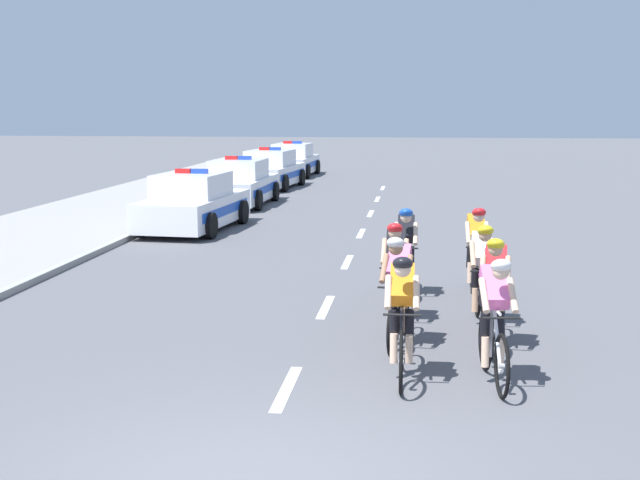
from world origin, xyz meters
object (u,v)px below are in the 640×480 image
object	(u,v)px
cyclist_fourth	(495,290)
cyclist_seventh	(406,250)
cyclist_lead	(402,315)
police_car_nearest	(193,204)
cyclist_fifth	(395,270)
cyclist_eighth	(476,249)
cyclist_second	(495,318)
police_car_second	(239,184)
cyclist_third	(398,289)
cyclist_sixth	(482,273)
police_car_third	(271,171)
police_car_furthest	(293,161)

from	to	relation	value
cyclist_fourth	cyclist_seventh	bearing A→B (deg)	111.83
cyclist_lead	police_car_nearest	distance (m)	12.94
cyclist_fifth	cyclist_eighth	distance (m)	2.39
cyclist_second	cyclist_fourth	distance (m)	1.49
cyclist_fourth	cyclist_fifth	distance (m)	1.86
cyclist_fourth	police_car_second	xyz separation A→B (m)	(-6.83, 15.78, -0.11)
cyclist_third	cyclist_sixth	bearing A→B (deg)	46.57
cyclist_fifth	cyclist_eighth	xyz separation A→B (m)	(1.31, 2.00, 0.00)
cyclist_sixth	police_car_second	xyz separation A→B (m)	(-6.74, 14.58, -0.11)
police_car_third	cyclist_eighth	bearing A→B (deg)	-69.69
cyclist_seventh	cyclist_sixth	bearing A→B (deg)	-58.43
cyclist_lead	police_car_third	xyz separation A→B (m)	(-5.64, 23.08, -0.11)
cyclist_lead	cyclist_sixth	world-z (taller)	same
cyclist_fifth	cyclist_sixth	bearing A→B (deg)	-3.75
cyclist_fourth	police_car_third	bearing A→B (deg)	107.53
cyclist_third	police_car_nearest	distance (m)	11.64
cyclist_fifth	cyclist_eighth	bearing A→B (deg)	56.87
cyclist_fifth	police_car_furthest	distance (m)	26.69
cyclist_fifth	cyclist_seventh	size ratio (longest dim) A/B	1.00
cyclist_third	police_car_third	xyz separation A→B (m)	(-5.56, 21.67, -0.11)
cyclist_eighth	police_car_nearest	bearing A→B (deg)	134.58
cyclist_fourth	police_car_nearest	bearing A→B (deg)	123.88
cyclist_fifth	police_car_furthest	size ratio (longest dim) A/B	0.39
cyclist_sixth	cyclist_eighth	xyz separation A→B (m)	(0.04, 2.08, 0.00)
cyclist_eighth	police_car_second	bearing A→B (deg)	118.50
police_car_third	police_car_furthest	distance (m)	5.80
police_car_nearest	cyclist_fifth	bearing A→B (deg)	-58.34
cyclist_eighth	police_car_furthest	size ratio (longest dim) A/B	0.39
cyclist_fifth	cyclist_seventh	world-z (taller)	same
cyclist_fifth	cyclist_third	bearing A→B (deg)	-86.69
cyclist_sixth	police_car_second	bearing A→B (deg)	114.82
cyclist_lead	police_car_furthest	bearing A→B (deg)	101.05
cyclist_eighth	police_car_third	world-z (taller)	police_car_third
cyclist_sixth	cyclist_seventh	size ratio (longest dim) A/B	1.00
cyclist_sixth	police_car_third	size ratio (longest dim) A/B	0.38
cyclist_third	cyclist_fifth	distance (m)	1.34
cyclist_seventh	police_car_nearest	size ratio (longest dim) A/B	0.38
cyclist_third	police_car_second	world-z (taller)	police_car_second
cyclist_seventh	cyclist_lead	bearing A→B (deg)	-89.47
cyclist_fifth	police_car_third	world-z (taller)	police_car_third
police_car_nearest	cyclist_lead	bearing A→B (deg)	-64.14
cyclist_third	cyclist_seventh	bearing A→B (deg)	89.19
police_car_third	cyclist_second	bearing A→B (deg)	-73.82
cyclist_lead	cyclist_fifth	xyz separation A→B (m)	(-0.16, 2.75, 0.00)
police_car_third	police_car_furthest	xyz separation A→B (m)	(0.00, 5.80, 0.00)
police_car_nearest	cyclist_fourth	bearing A→B (deg)	-56.12
police_car_nearest	police_car_furthest	world-z (taller)	same
cyclist_lead	cyclist_second	size ratio (longest dim) A/B	1.00
police_car_third	police_car_furthest	bearing A→B (deg)	89.99
cyclist_lead	police_car_third	size ratio (longest dim) A/B	0.38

